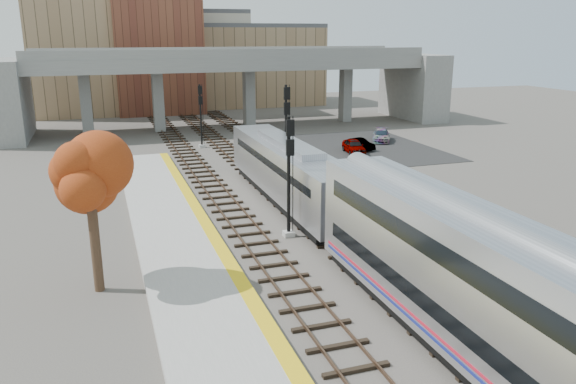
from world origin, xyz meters
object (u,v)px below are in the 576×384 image
object	(u,v)px
signal_mast_near	(289,179)
car_a	(354,146)
coach	(528,320)
signal_mast_far	(201,118)
car_b	(360,144)
tree	(89,181)
car_c	(381,135)
signal_mast_mid	(286,132)
locomotive	(289,171)

from	to	relation	value
signal_mast_near	car_a	world-z (taller)	signal_mast_near
coach	signal_mast_far	distance (m)	43.66
signal_mast_far	car_b	distance (m)	16.06
signal_mast_far	tree	world-z (taller)	tree
signal_mast_near	car_c	world-z (taller)	signal_mast_near
car_b	signal_mast_mid	bearing A→B (deg)	-160.67
car_a	locomotive	bearing A→B (deg)	-121.07
tree	signal_mast_mid	bearing A→B (deg)	48.78
locomotive	car_b	bearing A→B (deg)	49.81
tree	car_c	bearing A→B (deg)	44.10
tree	car_b	size ratio (longest dim) A/B	2.05
coach	signal_mast_near	size ratio (longest dim) A/B	3.63
car_b	tree	bearing A→B (deg)	-154.37
signal_mast_far	locomotive	bearing A→B (deg)	-84.29
coach	signal_mast_mid	world-z (taller)	signal_mast_mid
locomotive	signal_mast_far	xyz separation A→B (m)	(-2.10, 21.01, 0.72)
locomotive	signal_mast_far	world-z (taller)	signal_mast_far
signal_mast_mid	car_c	world-z (taller)	signal_mast_mid
signal_mast_near	tree	world-z (taller)	tree
signal_mast_near	car_c	distance (m)	30.89
signal_mast_near	car_b	bearing A→B (deg)	55.25
coach	car_b	distance (m)	39.55
signal_mast_mid	signal_mast_far	bearing A→B (deg)	105.71
signal_mast_mid	signal_mast_near	bearing A→B (deg)	-107.91
coach	car_c	bearing A→B (deg)	67.78
signal_mast_far	tree	bearing A→B (deg)	-108.42
coach	car_b	xyz separation A→B (m)	(12.54, 37.44, -2.20)
signal_mast_near	tree	size ratio (longest dim) A/B	1.00
tree	car_c	xyz separation A→B (m)	(29.09, 28.20, -4.45)
signal_mast_mid	signal_mast_far	xyz separation A→B (m)	(-4.10, 14.58, -0.73)
locomotive	car_c	bearing A→B (deg)	47.45
coach	tree	xyz separation A→B (m)	(-12.45, 12.54, 2.32)
tree	car_b	world-z (taller)	tree
coach	tree	size ratio (longest dim) A/B	3.63
signal_mast_near	car_c	xyz separation A→B (m)	(18.75, 24.39, -2.72)
tree	car_a	xyz separation A→B (m)	(23.70, 23.57, -4.41)
coach	car_c	distance (m)	44.06
locomotive	coach	xyz separation A→B (m)	(-0.00, -22.61, 0.52)
signal_mast_far	car_b	xyz separation A→B (m)	(14.64, -6.17, -2.41)
coach	signal_mast_mid	size ratio (longest dim) A/B	3.38
signal_mast_far	car_a	world-z (taller)	signal_mast_far
coach	signal_mast_near	world-z (taller)	signal_mast_near
signal_mast_mid	signal_mast_far	size ratio (longest dim) A/B	1.17
coach	signal_mast_mid	distance (m)	29.12
locomotive	signal_mast_near	size ratio (longest dim) A/B	2.77
coach	signal_mast_far	bearing A→B (deg)	92.76
car_a	car_b	distance (m)	1.86
coach	signal_mast_far	size ratio (longest dim) A/B	3.95
signal_mast_near	signal_mast_far	world-z (taller)	signal_mast_near
signal_mast_mid	car_a	bearing A→B (deg)	37.42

